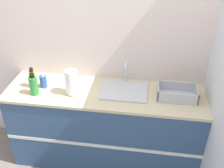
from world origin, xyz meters
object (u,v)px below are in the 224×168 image
object	(u,v)px
paper_towel_roll	(71,82)
bottle_yellow	(33,79)
bottle_blue	(43,81)
sink	(124,90)
bottle_green	(34,85)
dish_rack	(177,94)

from	to	relation	value
paper_towel_roll	bottle_yellow	xyz separation A→B (m)	(-0.43, 0.06, -0.03)
bottle_blue	bottle_yellow	distance (m)	0.11
sink	paper_towel_roll	bearing A→B (deg)	-166.66
bottle_yellow	bottle_green	bearing A→B (deg)	-63.98
sink	bottle_green	size ratio (longest dim) A/B	1.98
paper_towel_roll	bottle_green	xyz separation A→B (m)	(-0.37, -0.06, -0.03)
paper_towel_roll	bottle_blue	bearing A→B (deg)	166.27
dish_rack	bottle_blue	xyz separation A→B (m)	(-1.35, -0.00, 0.03)
bottle_yellow	dish_rack	bearing A→B (deg)	0.78
bottle_blue	bottle_yellow	world-z (taller)	bottle_yellow
sink	bottle_blue	bearing A→B (deg)	-177.19
bottle_blue	bottle_green	world-z (taller)	bottle_green
bottle_blue	bottle_yellow	bearing A→B (deg)	-170.87
bottle_yellow	bottle_green	distance (m)	0.13
dish_rack	bottle_yellow	size ratio (longest dim) A/B	1.71
sink	bottle_yellow	distance (m)	0.94
bottle_green	bottle_yellow	bearing A→B (deg)	116.02
sink	paper_towel_roll	distance (m)	0.54
sink	paper_towel_roll	xyz separation A→B (m)	(-0.51, -0.12, 0.12)
sink	bottle_green	xyz separation A→B (m)	(-0.88, -0.18, 0.09)
paper_towel_roll	bottle_blue	xyz separation A→B (m)	(-0.33, 0.08, -0.06)
paper_towel_roll	bottle_yellow	size ratio (longest dim) A/B	1.17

